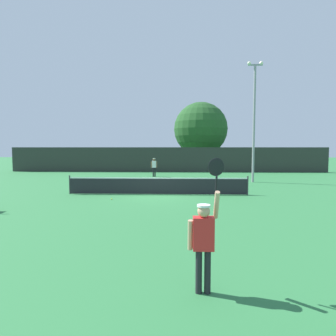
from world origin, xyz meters
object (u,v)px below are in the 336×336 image
player_receiving (154,165)px  tennis_ball (112,199)px  player_serving (204,235)px  large_tree (201,129)px  parked_car_near (105,162)px  light_pole (254,115)px  parked_car_far (188,162)px  parked_car_mid (151,161)px

player_receiving → tennis_ball: 11.50m
player_serving → large_tree: size_ratio=0.30×
large_tree → parked_car_near: large_tree is taller
light_pole → parked_car_near: light_pole is taller
light_pole → parked_car_far: light_pole is taller
player_serving → parked_car_far: player_serving is taller
player_serving → light_pole: size_ratio=0.27×
light_pole → parked_car_far: bearing=106.4°
player_receiving → light_pole: 9.68m
player_serving → parked_car_near: bearing=107.6°
large_tree → parked_car_far: 4.68m
parked_car_near → parked_car_far: 10.86m
light_pole → player_serving: bearing=-107.4°
parked_car_mid → parked_car_far: size_ratio=0.98×
large_tree → parked_car_mid: 8.29m
player_serving → tennis_ball: (-3.88, 9.22, -1.06)m
player_serving → large_tree: 31.09m
player_serving → parked_car_near: 33.25m
large_tree → light_pole: bearing=-78.0°
light_pole → parked_car_mid: light_pole is taller
light_pole → parked_car_near: bearing=136.0°
tennis_ball → parked_car_near: (-6.16, 22.48, 0.74)m
parked_car_far → player_serving: bearing=-86.5°
light_pole → parked_car_near: (-15.34, 14.79, -4.36)m
light_pole → player_receiving: bearing=155.1°
player_receiving → parked_car_mid: size_ratio=0.39×
light_pole → parked_car_mid: (-9.52, 16.70, -4.36)m
player_receiving → parked_car_mid: (-1.57, 13.00, -0.26)m
player_serving → light_pole: bearing=72.6°
tennis_ball → parked_car_mid: bearing=90.8°
tennis_ball → large_tree: bearing=73.8°
large_tree → parked_car_far: (-1.55, 1.43, -4.17)m
player_receiving → parked_car_mid: 13.10m
parked_car_mid → parked_car_far: 5.22m
tennis_ball → light_pole: 13.02m
tennis_ball → parked_car_near: parked_car_near is taller
parked_car_near → parked_car_far: same height
large_tree → parked_car_near: 13.11m
player_receiving → large_tree: size_ratio=0.20×
player_serving → player_receiving: player_serving is taller
large_tree → parked_car_near: size_ratio=1.97×
player_receiving → light_pole: bearing=155.1°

